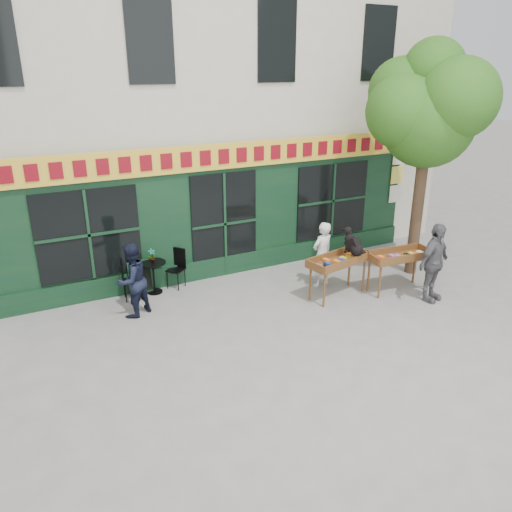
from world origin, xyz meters
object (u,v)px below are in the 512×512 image
object	(u,v)px
dog	(354,241)
bistro_table	(153,271)
book_cart_right	(399,258)
man_left	(132,280)
man_right	(434,263)
woman	(322,254)
book_cart_center	(338,262)

from	to	relation	value
dog	bistro_table	bearing A→B (deg)	141.00
book_cart_right	man_left	size ratio (longest dim) A/B	0.97
dog	bistro_table	distance (m)	4.63
dog	man_right	bearing A→B (deg)	-49.47
bistro_table	man_left	size ratio (longest dim) A/B	0.47
book_cart_right	woman	bearing A→B (deg)	149.51
bistro_table	man_right	bearing A→B (deg)	-30.68
man_right	bistro_table	world-z (taller)	man_right
book_cart_center	bistro_table	size ratio (longest dim) A/B	2.09
man_right	man_left	distance (m)	6.56
book_cart_right	man_right	distance (m)	0.81
book_cart_right	dog	bearing A→B (deg)	167.95
dog	man_right	distance (m)	1.81
bistro_table	dog	bearing A→B (deg)	-27.76
woman	man_left	xyz separation A→B (m)	(-4.39, 0.53, 0.01)
man_right	bistro_table	distance (m)	6.32
book_cart_center	book_cart_right	bearing A→B (deg)	-26.55
book_cart_center	man_right	distance (m)	2.08
woman	bistro_table	size ratio (longest dim) A/B	2.09
book_cart_right	bistro_table	world-z (taller)	book_cart_right
woman	book_cart_right	size ratio (longest dim) A/B	1.02
dog	book_cart_right	size ratio (longest dim) A/B	0.39
woman	bistro_table	distance (m)	3.97
dog	book_cart_right	world-z (taller)	dog
book_cart_right	bistro_table	bearing A→B (deg)	159.76
man_right	man_left	size ratio (longest dim) A/B	1.13
man_left	woman	bearing A→B (deg)	145.04
book_cart_center	bistro_table	bearing A→B (deg)	139.40
man_right	bistro_table	xyz separation A→B (m)	(-5.43, 3.22, -0.36)
book_cart_center	dog	bearing A→B (deg)	-19.36
dog	bistro_table	size ratio (longest dim) A/B	0.79
book_cart_center	dog	world-z (taller)	dog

